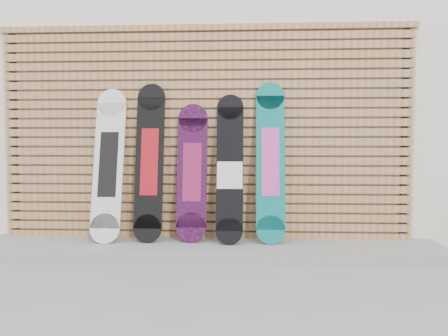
{
  "coord_description": "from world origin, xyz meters",
  "views": [
    {
      "loc": [
        0.28,
        -3.51,
        1.07
      ],
      "look_at": [
        0.06,
        0.75,
        0.85
      ],
      "focal_mm": 35.0,
      "sensor_mm": 36.0,
      "label": 1
    }
  ],
  "objects": [
    {
      "name": "concrete_step",
      "position": [
        -0.15,
        0.68,
        0.06
      ],
      "size": [
        4.6,
        0.7,
        0.12
      ],
      "primitive_type": "cube",
      "color": "gray",
      "rests_on": "ground"
    },
    {
      "name": "ground",
      "position": [
        0.0,
        0.0,
        0.0
      ],
      "size": [
        80.0,
        80.0,
        0.0
      ],
      "primitive_type": "plane",
      "color": "gray",
      "rests_on": "ground"
    },
    {
      "name": "snowboard_0",
      "position": [
        -1.09,
        0.76,
        0.88
      ],
      "size": [
        0.3,
        0.36,
        1.53
      ],
      "color": "white",
      "rests_on": "concrete_step"
    },
    {
      "name": "snowboard_1",
      "position": [
        -0.69,
        0.79,
        0.91
      ],
      "size": [
        0.28,
        0.31,
        1.58
      ],
      "color": "black",
      "rests_on": "concrete_step"
    },
    {
      "name": "snowboard_3",
      "position": [
        0.12,
        0.77,
        0.84
      ],
      "size": [
        0.26,
        0.35,
        1.47
      ],
      "color": "black",
      "rests_on": "concrete_step"
    },
    {
      "name": "snowboard_4",
      "position": [
        0.51,
        0.79,
        0.91
      ],
      "size": [
        0.28,
        0.31,
        1.59
      ],
      "color": "#0C7372",
      "rests_on": "concrete_step"
    },
    {
      "name": "snowboard_2",
      "position": [
        -0.26,
        0.81,
        0.81
      ],
      "size": [
        0.3,
        0.28,
        1.37
      ],
      "color": "black",
      "rests_on": "concrete_step"
    },
    {
      "name": "building",
      "position": [
        0.5,
        3.5,
        1.8
      ],
      "size": [
        12.0,
        5.0,
        3.6
      ],
      "primitive_type": "cube",
      "color": "white",
      "rests_on": "ground"
    },
    {
      "name": "slat_wall",
      "position": [
        -0.15,
        0.97,
        1.21
      ],
      "size": [
        4.26,
        0.08,
        2.29
      ],
      "color": "#A87646",
      "rests_on": "ground"
    }
  ]
}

